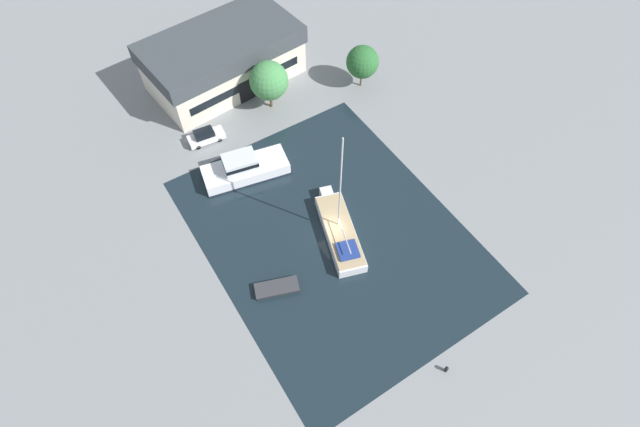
{
  "coord_description": "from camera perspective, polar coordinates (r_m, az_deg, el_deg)",
  "views": [
    {
      "loc": [
        -17.15,
        -24.33,
        46.37
      ],
      "look_at": [
        0.0,
        2.52,
        1.0
      ],
      "focal_mm": 28.0,
      "sensor_mm": 36.0,
      "label": 1
    }
  ],
  "objects": [
    {
      "name": "warehouse_building",
      "position": [
        71.31,
        -11.03,
        17.0
      ],
      "size": [
        21.37,
        13.1,
        7.07
      ],
      "rotation": [
        0.0,
        0.0,
        0.1
      ],
      "color": "beige",
      "rests_on": "ground"
    },
    {
      "name": "quay_tree_near_building",
      "position": [
        65.81,
        -5.86,
        14.87
      ],
      "size": [
        5.0,
        5.0,
        6.8
      ],
      "color": "brown",
      "rests_on": "ground"
    },
    {
      "name": "sailboat_moored",
      "position": [
        54.48,
        2.26,
        -2.05
      ],
      "size": [
        5.99,
        11.4,
        14.74
      ],
      "rotation": [
        0.0,
        0.0,
        -0.31
      ],
      "color": "silver",
      "rests_on": "water_canal"
    },
    {
      "name": "motor_cruiser",
      "position": [
        59.91,
        -8.64,
        5.12
      ],
      "size": [
        10.71,
        5.72,
        3.22
      ],
      "rotation": [
        0.0,
        0.0,
        1.37
      ],
      "color": "white",
      "rests_on": "water_canal"
    },
    {
      "name": "quay_tree_by_water",
      "position": [
        69.22,
        4.88,
        16.88
      ],
      "size": [
        4.36,
        4.36,
        6.09
      ],
      "color": "brown",
      "rests_on": "ground"
    },
    {
      "name": "mooring_bollard",
      "position": [
        49.6,
        14.25,
        -16.85
      ],
      "size": [
        0.35,
        0.35,
        0.85
      ],
      "color": "black",
      "rests_on": "ground"
    },
    {
      "name": "small_dinghy",
      "position": [
        51.7,
        -4.95,
        -8.49
      ],
      "size": [
        4.83,
        3.2,
        0.58
      ],
      "rotation": [
        0.0,
        0.0,
        1.23
      ],
      "color": "#23282D",
      "rests_on": "water_canal"
    },
    {
      "name": "parked_car",
      "position": [
        64.74,
        -12.92,
        8.61
      ],
      "size": [
        4.72,
        2.22,
        1.8
      ],
      "rotation": [
        0.0,
        0.0,
        4.61
      ],
      "color": "silver",
      "rests_on": "ground"
    },
    {
      "name": "water_canal",
      "position": [
        55.1,
        1.41,
        -2.41
      ],
      "size": [
        26.02,
        33.64,
        0.01
      ],
      "primitive_type": "cube",
      "color": "black",
      "rests_on": "ground"
    },
    {
      "name": "ground_plane",
      "position": [
        55.11,
        1.41,
        -2.41
      ],
      "size": [
        440.0,
        440.0,
        0.0
      ],
      "primitive_type": "plane",
      "color": "gray"
    }
  ]
}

